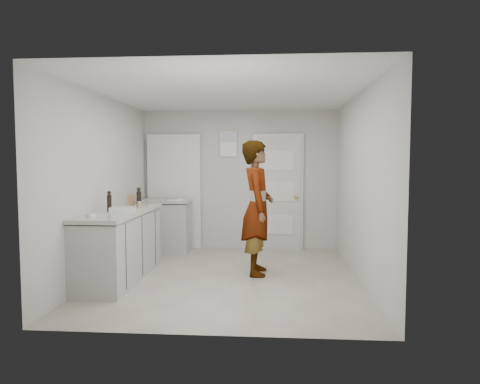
# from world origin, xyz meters

# --- Properties ---
(ground) EXTENTS (4.00, 4.00, 0.00)m
(ground) POSITION_xyz_m (0.00, 0.00, 0.00)
(ground) COLOR #AAA18E
(ground) RESTS_ON ground
(room_shell) EXTENTS (4.00, 4.00, 4.00)m
(room_shell) POSITION_xyz_m (-0.17, 1.95, 1.02)
(room_shell) COLOR beige
(room_shell) RESTS_ON ground
(main_counter) EXTENTS (0.64, 1.96, 0.93)m
(main_counter) POSITION_xyz_m (-1.45, -0.20, 0.43)
(main_counter) COLOR #B5B4B0
(main_counter) RESTS_ON ground
(side_counter) EXTENTS (0.84, 0.61, 0.93)m
(side_counter) POSITION_xyz_m (-1.25, 1.55, 0.43)
(side_counter) COLOR #B5B4B0
(side_counter) RESTS_ON ground
(person) EXTENTS (0.47, 0.70, 1.87)m
(person) POSITION_xyz_m (0.38, 0.19, 0.94)
(person) COLOR silver
(person) RESTS_ON ground
(cake_mix_box) EXTENTS (0.12, 0.07, 0.18)m
(cake_mix_box) POSITION_xyz_m (-1.49, 0.42, 1.01)
(cake_mix_box) COLOR #986A4C
(cake_mix_box) RESTS_ON main_counter
(spice_jar) EXTENTS (0.06, 0.06, 0.09)m
(spice_jar) POSITION_xyz_m (-1.31, 0.21, 0.97)
(spice_jar) COLOR tan
(spice_jar) RESTS_ON main_counter
(oil_cruet_a) EXTENTS (0.07, 0.07, 0.28)m
(oil_cruet_a) POSITION_xyz_m (-1.36, 0.35, 1.06)
(oil_cruet_a) COLOR black
(oil_cruet_a) RESTS_ON main_counter
(oil_cruet_b) EXTENTS (0.06, 0.06, 0.27)m
(oil_cruet_b) POSITION_xyz_m (-1.55, -0.29, 1.06)
(oil_cruet_b) COLOR black
(oil_cruet_b) RESTS_ON main_counter
(baking_dish) EXTENTS (0.40, 0.33, 0.06)m
(baking_dish) POSITION_xyz_m (-1.38, -0.28, 0.95)
(baking_dish) COLOR silver
(baking_dish) RESTS_ON main_counter
(egg_bowl) EXTENTS (0.11, 0.11, 0.04)m
(egg_bowl) POSITION_xyz_m (-1.55, -0.89, 0.95)
(egg_bowl) COLOR silver
(egg_bowl) RESTS_ON main_counter
(papers) EXTENTS (0.29, 0.35, 0.01)m
(papers) POSITION_xyz_m (-1.07, 1.47, 0.93)
(papers) COLOR white
(papers) RESTS_ON side_counter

